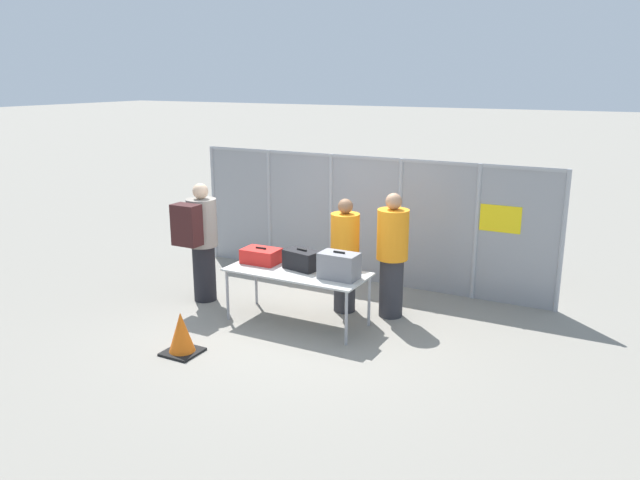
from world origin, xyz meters
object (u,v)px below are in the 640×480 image
object	(u,v)px
suitcase_black	(302,260)
suitcase_grey	(339,266)
security_worker_near	(345,254)
traffic_cone	(181,334)
utility_trailer	(439,242)
security_worker_far	(392,254)
inspection_table	(297,274)
traveler_hooded	(200,238)
suitcase_red	(261,256)

from	to	relation	value
suitcase_black	suitcase_grey	world-z (taller)	suitcase_grey
security_worker_near	traffic_cone	bearing A→B (deg)	67.04
traffic_cone	utility_trailer	bearing A→B (deg)	72.11
suitcase_grey	security_worker_far	size ratio (longest dim) A/B	0.29
suitcase_black	utility_trailer	bearing A→B (deg)	75.84
suitcase_grey	traffic_cone	world-z (taller)	suitcase_grey
suitcase_black	traffic_cone	distance (m)	1.92
suitcase_black	security_worker_far	xyz separation A→B (m)	(1.03, 0.73, 0.04)
suitcase_black	security_worker_far	size ratio (longest dim) A/B	0.30
inspection_table	suitcase_black	bearing A→B (deg)	84.33
traveler_hooded	inspection_table	bearing A→B (deg)	11.87
suitcase_black	traveler_hooded	xyz separation A→B (m)	(-1.71, -0.05, 0.11)
security_worker_near	inspection_table	bearing A→B (deg)	66.43
inspection_table	traveler_hooded	world-z (taller)	traveler_hooded
suitcase_red	utility_trailer	world-z (taller)	suitcase_red
suitcase_grey	security_worker_near	bearing A→B (deg)	110.15
utility_trailer	security_worker_far	bearing A→B (deg)	-86.69
traveler_hooded	security_worker_far	distance (m)	2.86
utility_trailer	traffic_cone	xyz separation A→B (m)	(-1.65, -5.11, -0.18)
suitcase_red	traveler_hooded	xyz separation A→B (m)	(-1.06, -0.03, 0.14)
suitcase_grey	security_worker_far	world-z (taller)	security_worker_far
suitcase_grey	utility_trailer	distance (m)	3.63
suitcase_black	traffic_cone	bearing A→B (deg)	-115.24
inspection_table	traffic_cone	distance (m)	1.77
inspection_table	traffic_cone	size ratio (longest dim) A/B	3.66
inspection_table	security_worker_far	bearing A→B (deg)	39.03
traveler_hooded	traffic_cone	xyz separation A→B (m)	(0.94, -1.60, -0.74)
security_worker_near	utility_trailer	size ratio (longest dim) A/B	0.42
utility_trailer	suitcase_black	bearing A→B (deg)	-104.16
suitcase_grey	traffic_cone	size ratio (longest dim) A/B	0.95
inspection_table	security_worker_near	xyz separation A→B (m)	(0.37, 0.72, 0.16)
suitcase_grey	traffic_cone	bearing A→B (deg)	-132.89
suitcase_grey	security_worker_far	distance (m)	0.95
suitcase_red	security_worker_far	size ratio (longest dim) A/B	0.30
security_worker_far	suitcase_red	bearing A→B (deg)	1.14
traveler_hooded	utility_trailer	world-z (taller)	traveler_hooded
inspection_table	traveler_hooded	distance (m)	1.73
security_worker_far	utility_trailer	xyz separation A→B (m)	(-0.16, 2.73, -0.49)
suitcase_black	security_worker_near	distance (m)	0.71
suitcase_red	utility_trailer	distance (m)	3.83
suitcase_red	suitcase_grey	bearing A→B (deg)	-4.80
inspection_table	suitcase_grey	distance (m)	0.68
suitcase_red	utility_trailer	bearing A→B (deg)	66.36
suitcase_red	security_worker_near	bearing A→B (deg)	31.76
suitcase_red	traffic_cone	size ratio (longest dim) A/B	0.98
security_worker_near	suitcase_grey	bearing A→B (deg)	113.99
utility_trailer	traffic_cone	distance (m)	5.37
suitcase_black	security_worker_far	world-z (taller)	security_worker_far
suitcase_red	suitcase_grey	xyz separation A→B (m)	(1.28, -0.11, 0.07)
traveler_hooded	traffic_cone	size ratio (longest dim) A/B	3.37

